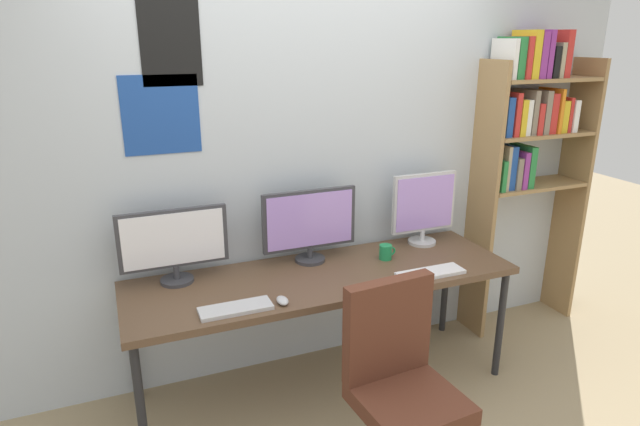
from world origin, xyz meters
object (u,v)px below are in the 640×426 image
Objects in this scene: office_chair at (401,408)px; keyboard_left at (236,308)px; desk at (323,282)px; bookshelf at (529,137)px; monitor_center at (310,223)px; keyboard_right at (430,273)px; monitor_left at (174,243)px; monitor_right at (424,207)px; coffee_mug at (386,252)px; computer_mouse at (282,300)px.

office_chair is 2.77× the size of keyboard_left.
office_chair reaches higher than desk.
office_chair reaches higher than keyboard_left.
bookshelf is 2.28m from keyboard_left.
monitor_center is at bearing 90.00° from desk.
keyboard_left is at bearing 180.00° from keyboard_right.
monitor_left is 1.24× the size of monitor_right.
coffee_mug is (0.43, -0.15, -0.19)m from monitor_center.
desk is 1.74m from bookshelf.
monitor_right is at bearing 18.27° from keyboard_left.
office_chair is 2.13× the size of monitor_right.
monitor_left reaches higher than coffee_mug.
keyboard_left is 1.04m from coffee_mug.
monitor_center is 1.23× the size of monitor_right.
keyboard_right is 0.32m from coffee_mug.
bookshelf is 4.43× the size of monitor_right.
computer_mouse is at bearing 124.15° from office_chair.
coffee_mug is (0.38, 0.87, 0.38)m from office_chair.
keyboard_left is at bearing 175.98° from computer_mouse.
monitor_center is (-0.05, 1.02, 0.58)m from office_chair.
keyboard_left is 0.24m from computer_mouse.
bookshelf is 1.30m from coffee_mug.
coffee_mug is (0.99, 0.30, 0.04)m from keyboard_left.
keyboard_right is (1.12, 0.00, 0.00)m from keyboard_left.
office_chair is at bearing -43.08° from keyboard_left.
computer_mouse is (0.46, -0.46, -0.21)m from monitor_left.
office_chair is 10.31× the size of computer_mouse.
monitor_left is at bearing 116.44° from keyboard_left.
monitor_center is 1.60× the size of keyboard_left.
desk is at bearing 22.33° from keyboard_left.
keyboard_right is (0.51, 0.57, 0.35)m from office_chair.
desk is at bearing -90.00° from monitor_center.
desk is 20.75× the size of coffee_mug.
monitor_left is 1.47× the size of keyboard_right.
monitor_center is (0.00, 0.21, 0.29)m from desk.
office_chair is at bearing -55.85° from computer_mouse.
keyboard_right is at bearing -155.79° from bookshelf.
office_chair is at bearing -145.94° from bookshelf.
monitor_right is 1.43m from keyboard_left.
office_chair is 1.02m from coffee_mug.
computer_mouse is at bearing -4.02° from keyboard_left.
coffee_mug is at bearing 8.52° from desk.
coffee_mug is (0.76, 0.31, 0.03)m from computer_mouse.
bookshelf is 3.56× the size of monitor_left.
desk is 2.22× the size of office_chair.
monitor_center is at bearing -179.35° from bookshelf.
computer_mouse is at bearing -157.67° from coffee_mug.
bookshelf reaches higher than coffee_mug.
coffee_mug reaches higher than keyboard_right.
computer_mouse is at bearing -142.74° from desk.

